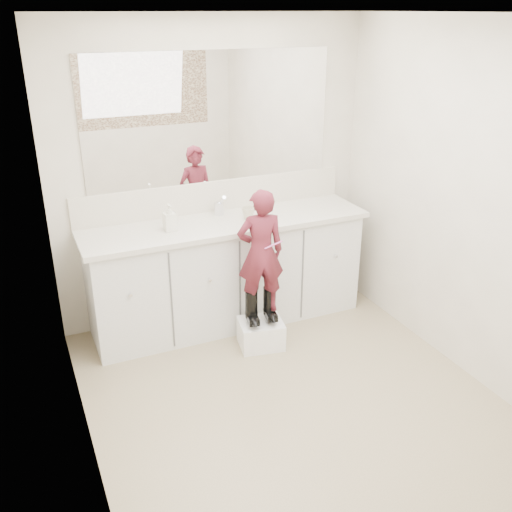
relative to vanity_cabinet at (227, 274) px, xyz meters
name	(u,v)px	position (x,y,z in m)	size (l,w,h in m)	color
floor	(295,403)	(0.00, -1.23, -0.42)	(3.00, 3.00, 0.00)	#887A59
ceiling	(308,13)	(0.00, -1.23, 1.97)	(3.00, 3.00, 0.00)	white
wall_back	(213,173)	(0.00, 0.27, 0.77)	(2.60, 2.60, 0.00)	beige
wall_front	(495,374)	(0.00, -2.73, 0.77)	(2.60, 2.60, 0.00)	beige
wall_left	(70,275)	(-1.30, -1.23, 0.78)	(3.00, 3.00, 0.00)	beige
wall_right	(472,207)	(1.30, -1.23, 0.78)	(3.00, 3.00, 0.00)	beige
vanity_cabinet	(227,274)	(0.00, 0.00, 0.00)	(2.20, 0.55, 0.85)	silver
countertop	(227,223)	(0.00, -0.01, 0.45)	(2.28, 0.58, 0.04)	beige
backsplash	(214,196)	(0.00, 0.26, 0.59)	(2.28, 0.03, 0.25)	beige
mirror	(212,118)	(0.00, 0.26, 1.22)	(2.00, 0.02, 1.00)	white
faucet	(219,209)	(0.00, 0.15, 0.52)	(0.08, 0.08, 0.10)	silver
cup	(248,213)	(0.17, -0.05, 0.51)	(0.11, 0.11, 0.10)	beige
soap_bottle	(170,217)	(-0.46, -0.03, 0.57)	(0.09, 0.09, 0.20)	silver
step_stool	(261,334)	(0.09, -0.48, -0.32)	(0.33, 0.27, 0.21)	white
boot_left	(251,307)	(0.01, -0.48, -0.08)	(0.10, 0.18, 0.27)	black
boot_right	(269,303)	(0.16, -0.48, -0.08)	(0.10, 0.18, 0.27)	black
toddler	(261,252)	(0.09, -0.48, 0.36)	(0.35, 0.23, 0.95)	#952E41
toothbrush	(274,245)	(0.16, -0.54, 0.44)	(0.01, 0.01, 0.14)	#F55FBC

